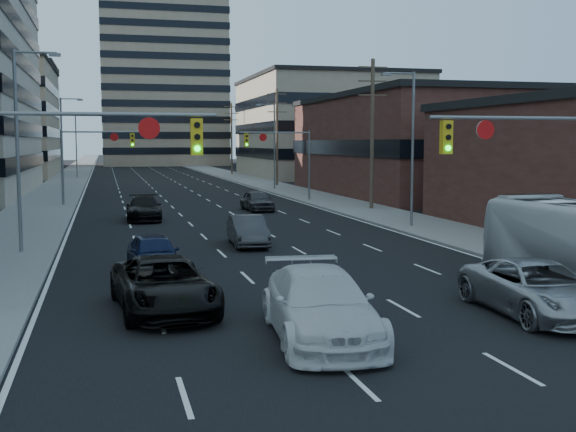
{
  "coord_description": "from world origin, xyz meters",
  "views": [
    {
      "loc": [
        -6.81,
        -13.78,
        4.99
      ],
      "look_at": [
        -0.09,
        12.61,
        2.2
      ],
      "focal_mm": 45.0,
      "sensor_mm": 36.0,
      "label": 1
    }
  ],
  "objects_px": {
    "black_pickup": "(164,285)",
    "silver_suv": "(538,289)",
    "white_van": "(320,305)",
    "sedan_blue": "(154,254)"
  },
  "relations": [
    {
      "from": "black_pickup",
      "to": "silver_suv",
      "type": "height_order",
      "value": "black_pickup"
    },
    {
      "from": "black_pickup",
      "to": "white_van",
      "type": "xyz_separation_m",
      "value": [
        3.6,
        -3.98,
        0.08
      ]
    },
    {
      "from": "white_van",
      "to": "sedan_blue",
      "type": "relative_size",
      "value": 1.36
    },
    {
      "from": "black_pickup",
      "to": "white_van",
      "type": "relative_size",
      "value": 0.95
    },
    {
      "from": "silver_suv",
      "to": "sedan_blue",
      "type": "relative_size",
      "value": 1.28
    },
    {
      "from": "black_pickup",
      "to": "silver_suv",
      "type": "distance_m",
      "value": 10.85
    },
    {
      "from": "sedan_blue",
      "to": "silver_suv",
      "type": "bearing_deg",
      "value": -46.76
    },
    {
      "from": "white_van",
      "to": "sedan_blue",
      "type": "bearing_deg",
      "value": 113.66
    },
    {
      "from": "sedan_blue",
      "to": "black_pickup",
      "type": "bearing_deg",
      "value": -94.76
    },
    {
      "from": "black_pickup",
      "to": "sedan_blue",
      "type": "height_order",
      "value": "black_pickup"
    }
  ]
}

